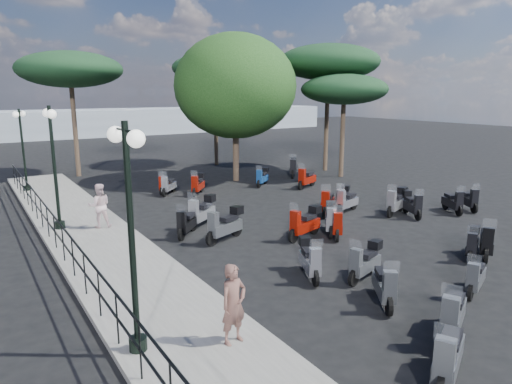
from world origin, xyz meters
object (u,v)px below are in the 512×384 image
scooter_6 (475,278)px  scooter_11 (165,185)px  scooter_13 (472,244)px  scooter_27 (453,203)px  scooter_17 (198,185)px  scooter_22 (343,199)px  lamp_post_1 (54,160)px  scooter_4 (187,224)px  scooter_21 (396,202)px  scooter_31 (452,316)px  pine_2 (70,70)px  scooter_14 (338,223)px  scooter_7 (365,262)px  scooter_5 (169,186)px  scooter_9 (305,224)px  pedestrian_far (99,206)px  scooter_3 (225,225)px  scooter_0 (448,358)px  scooter_23 (262,177)px  scooter_10 (202,212)px  scooter_1 (385,287)px  scooter_15 (347,202)px  pine_3 (344,90)px  broadleaf_tree (235,86)px  lamp_post_2 (23,145)px  scooter_2 (310,260)px  woman (234,304)px  scooter_20 (412,205)px  lamp_post_0 (131,225)px  scooter_8 (331,220)px  scooter_19 (487,242)px  pine_0 (215,68)px  scooter_29 (293,168)px  scooter_30 (468,200)px  pine_1 (329,62)px  scooter_28 (307,179)px

scooter_6 → scooter_11: scooter_6 is taller
scooter_13 → scooter_27: bearing=-78.4°
scooter_17 → scooter_22: 7.44m
lamp_post_1 → scooter_4: 5.28m
scooter_21 → scooter_22: bearing=19.0°
scooter_31 → pine_2: pine_2 is taller
scooter_14 → scooter_11: bearing=-34.0°
scooter_7 → scooter_17: scooter_17 is taller
scooter_5 → scooter_9: bearing=143.3°
pedestrian_far → scooter_3: pedestrian_far is taller
scooter_5 → scooter_31: scooter_31 is taller
scooter_0 → scooter_23: (6.96, 16.35, -0.03)m
scooter_11 → scooter_10: bearing=124.0°
scooter_1 → scooter_23: (5.50, 13.61, -0.00)m
scooter_6 → scooter_15: bearing=-43.1°
scooter_13 → pine_3: 14.90m
scooter_27 → broadleaf_tree: bearing=-41.7°
pine_3 → scooter_5: bearing=174.6°
scooter_1 → broadleaf_tree: bearing=-71.2°
scooter_7 → scooter_13: scooter_7 is taller
lamp_post_2 → scooter_2: 17.23m
woman → scooter_13: bearing=-7.5°
scooter_20 → lamp_post_1: bearing=2.9°
scooter_27 → pine_3: bearing=-73.9°
scooter_23 → scooter_6: bearing=130.0°
lamp_post_0 → scooter_8: 9.66m
scooter_19 → pine_0: (1.67, 21.04, 6.15)m
scooter_14 → scooter_29: (5.90, 10.31, 0.07)m
pine_2 → scooter_5: bearing=-71.4°
scooter_15 → scooter_21: size_ratio=0.95×
scooter_10 → pine_2: (-1.61, 13.85, 5.80)m
scooter_14 → scooter_23: (2.76, 9.01, -0.02)m
lamp_post_0 → scooter_1: size_ratio=3.12×
scooter_3 → scooter_9: size_ratio=1.02×
pedestrian_far → scooter_11: size_ratio=1.37×
scooter_13 → broadleaf_tree: (0.28, 14.98, 4.93)m
scooter_2 → scooter_8: 4.21m
lamp_post_0 → scooter_21: (12.69, 4.46, -2.15)m
lamp_post_2 → scooter_2: size_ratio=2.66×
scooter_2 → pedestrian_far: bearing=-38.7°
scooter_10 → scooter_8: bearing=-168.0°
scooter_11 → scooter_19: bearing=152.4°
scooter_19 → lamp_post_0: bearing=55.4°
scooter_11 → scooter_21: scooter_21 is taller
scooter_2 → scooter_30: bearing=-144.3°
scooter_21 → pine_1: pine_1 is taller
scooter_2 → pine_1: (12.30, 13.34, 6.40)m
scooter_31 → lamp_post_1: bearing=-2.7°
scooter_20 → scooter_10: bearing=3.0°
lamp_post_0 → scooter_28: size_ratio=2.61×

